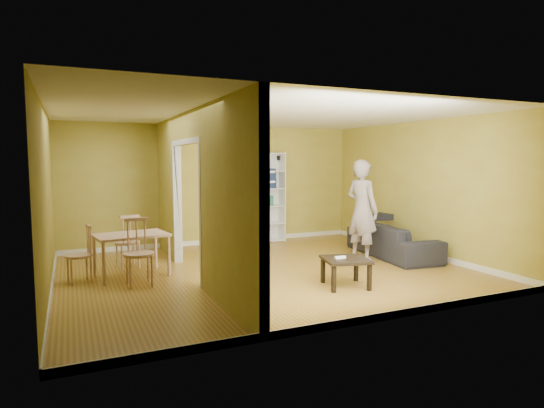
{
  "coord_description": "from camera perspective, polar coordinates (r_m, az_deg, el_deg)",
  "views": [
    {
      "loc": [
        -2.96,
        -6.86,
        1.84
      ],
      "look_at": [
        0.2,
        0.2,
        1.1
      ],
      "focal_mm": 30.0,
      "sensor_mm": 36.0,
      "label": 1
    }
  ],
  "objects": [
    {
      "name": "paper_box_navy_c",
      "position": [
        10.25,
        -0.96,
        3.91
      ],
      "size": [
        0.45,
        0.29,
        0.23
      ],
      "primitive_type": "cube",
      "color": "#12144E",
      "rests_on": "bookshelf"
    },
    {
      "name": "game_controller",
      "position": [
        6.73,
        8.56,
        -6.63
      ],
      "size": [
        0.17,
        0.04,
        0.03
      ],
      "primitive_type": "cube",
      "color": "white",
      "rests_on": "coffee_table"
    },
    {
      "name": "dining_table",
      "position": [
        7.57,
        -17.26,
        -4.18
      ],
      "size": [
        1.09,
        0.73,
        0.68
      ],
      "rotation": [
        0.0,
        0.0,
        0.15
      ],
      "color": "tan",
      "rests_on": "ground"
    },
    {
      "name": "wall_speaker",
      "position": [
        10.54,
        0.93,
        5.8
      ],
      "size": [
        0.1,
        0.1,
        0.1
      ],
      "primitive_type": "cube",
      "color": "black",
      "rests_on": "room_shell"
    },
    {
      "name": "paper_box_navy_b",
      "position": [
        10.27,
        -0.81,
        2.6
      ],
      "size": [
        0.42,
        0.27,
        0.21
      ],
      "primitive_type": "cube",
      "color": "navy",
      "rests_on": "bookshelf"
    },
    {
      "name": "chair_far",
      "position": [
        8.23,
        -17.69,
        -4.42
      ],
      "size": [
        0.5,
        0.5,
        0.93
      ],
      "primitive_type": null,
      "rotation": [
        0.0,
        0.0,
        3.33
      ],
      "color": "tan",
      "rests_on": "ground"
    },
    {
      "name": "paper_box_teal",
      "position": [
        10.26,
        -1.29,
        0.42
      ],
      "size": [
        0.45,
        0.29,
        0.23
      ],
      "primitive_type": "cube",
      "color": "#26725D",
      "rests_on": "bookshelf"
    },
    {
      "name": "partition",
      "position": [
        7.11,
        -9.69,
        1.02
      ],
      "size": [
        0.22,
        5.5,
        2.6
      ],
      "primitive_type": null,
      "color": "#B0AC44",
      "rests_on": "ground"
    },
    {
      "name": "bookshelf",
      "position": [
        10.33,
        -0.95,
        0.86
      ],
      "size": [
        0.85,
        0.37,
        2.02
      ],
      "color": "white",
      "rests_on": "ground"
    },
    {
      "name": "coffee_table",
      "position": [
        6.77,
        9.22,
        -7.27
      ],
      "size": [
        0.63,
        0.63,
        0.42
      ],
      "rotation": [
        0.0,
        0.0,
        -0.24
      ],
      "color": "black",
      "rests_on": "ground"
    },
    {
      "name": "chair_near",
      "position": [
        7.01,
        -16.37,
        -5.82
      ],
      "size": [
        0.46,
        0.46,
        0.99
      ],
      "primitive_type": null,
      "rotation": [
        0.0,
        0.0,
        0.02
      ],
      "color": "tan",
      "rests_on": "ground"
    },
    {
      "name": "chair_left",
      "position": [
        7.49,
        -23.09,
        -5.78
      ],
      "size": [
        0.47,
        0.47,
        0.87
      ],
      "primitive_type": null,
      "rotation": [
        0.0,
        0.0,
        -1.39
      ],
      "color": "tan",
      "rests_on": "ground"
    },
    {
      "name": "sofa",
      "position": [
        9.08,
        14.89,
        -3.74
      ],
      "size": [
        2.29,
        1.19,
        0.83
      ],
      "primitive_type": "imported",
      "rotation": [
        0.0,
        0.0,
        1.45
      ],
      "color": "#232429",
      "rests_on": "ground"
    },
    {
      "name": "person",
      "position": [
        8.49,
        11.26,
        0.3
      ],
      "size": [
        0.92,
        0.79,
        2.18
      ],
      "primitive_type": "imported",
      "rotation": [
        0.0,
        0.0,
        1.81
      ],
      "color": "slate",
      "rests_on": "ground"
    },
    {
      "name": "room_shell",
      "position": [
        7.49,
        -0.77,
        1.33
      ],
      "size": [
        6.5,
        6.5,
        6.5
      ],
      "color": "#B28230",
      "rests_on": "ground"
    }
  ]
}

